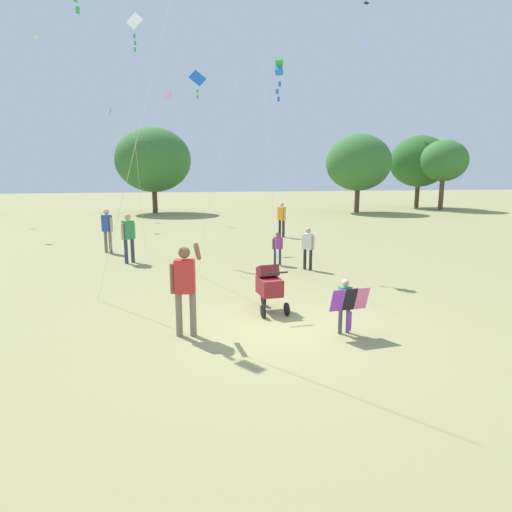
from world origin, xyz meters
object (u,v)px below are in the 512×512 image
(kite_orange_delta, at_px, (279,70))
(person_couple_left, at_px, (282,217))
(kite_blue_high, at_px, (200,89))
(person_back_turned, at_px, (278,246))
(child_with_butterfly_kite, at_px, (346,301))
(kite_green_novelty, at_px, (135,37))
(person_kid_running, at_px, (107,227))
(person_red_shirt, at_px, (128,234))
(person_sitting_far, at_px, (308,245))
(person_adult_flyer, at_px, (185,283))
(stroller, at_px, (269,284))

(kite_orange_delta, relative_size, person_couple_left, 3.93)
(kite_blue_high, bearing_deg, kite_orange_delta, -68.44)
(person_couple_left, height_order, person_back_turned, person_couple_left)
(child_with_butterfly_kite, bearing_deg, kite_blue_high, 99.45)
(person_couple_left, bearing_deg, kite_green_novelty, -157.30)
(person_kid_running, bearing_deg, person_red_shirt, -65.27)
(person_kid_running, bearing_deg, person_sitting_far, -32.82)
(kite_orange_delta, relative_size, kite_blue_high, 0.90)
(person_sitting_far, height_order, person_back_turned, person_sitting_far)
(kite_orange_delta, xyz_separation_m, person_red_shirt, (-4.72, 1.31, -5.01))
(kite_green_novelty, height_order, person_red_shirt, kite_green_novelty)
(child_with_butterfly_kite, bearing_deg, kite_orange_delta, 88.65)
(kite_orange_delta, bearing_deg, kite_green_novelty, 140.35)
(person_adult_flyer, bearing_deg, kite_green_novelty, 98.07)
(person_adult_flyer, xyz_separation_m, person_kid_running, (-2.64, 9.15, -0.04))
(child_with_butterfly_kite, height_order, kite_orange_delta, kite_orange_delta)
(child_with_butterfly_kite, distance_m, person_adult_flyer, 2.96)
(person_couple_left, relative_size, person_back_turned, 1.49)
(kite_orange_delta, height_order, person_couple_left, kite_orange_delta)
(person_couple_left, bearing_deg, person_red_shirt, -142.78)
(person_adult_flyer, relative_size, kite_blue_high, 0.25)
(person_back_turned, bearing_deg, kite_blue_high, 112.20)
(child_with_butterfly_kite, bearing_deg, person_couple_left, 81.70)
(person_sitting_far, distance_m, person_back_turned, 1.15)
(person_adult_flyer, xyz_separation_m, person_sitting_far, (3.85, 4.97, -0.24))
(person_back_turned, bearing_deg, person_couple_left, 75.07)
(person_adult_flyer, bearing_deg, person_red_shirt, 103.33)
(person_adult_flyer, distance_m, kite_orange_delta, 8.18)
(child_with_butterfly_kite, distance_m, person_red_shirt, 8.79)
(kite_green_novelty, height_order, kite_blue_high, kite_green_novelty)
(person_adult_flyer, relative_size, person_red_shirt, 1.06)
(person_sitting_far, bearing_deg, person_couple_left, 82.92)
(kite_orange_delta, height_order, person_kid_running, kite_orange_delta)
(stroller, xyz_separation_m, person_back_turned, (1.28, 4.67, 0.03))
(kite_orange_delta, relative_size, person_kid_running, 3.86)
(kite_blue_high, xyz_separation_m, person_back_turned, (2.07, -5.07, -5.62))
(kite_blue_high, relative_size, person_red_shirt, 4.29)
(person_red_shirt, bearing_deg, stroller, -59.50)
(person_sitting_far, bearing_deg, kite_blue_high, 115.55)
(stroller, relative_size, person_sitting_far, 0.85)
(kite_blue_high, xyz_separation_m, person_kid_running, (-3.66, -1.73, -5.29))
(person_red_shirt, bearing_deg, person_kid_running, 114.73)
(kite_blue_high, bearing_deg, person_sitting_far, -64.45)
(person_adult_flyer, xyz_separation_m, person_couple_left, (4.71, 11.89, -0.06))
(kite_blue_high, bearing_deg, person_back_turned, -67.80)
(person_red_shirt, distance_m, person_couple_left, 8.01)
(kite_green_novelty, relative_size, person_red_shirt, 5.26)
(person_adult_flyer, height_order, kite_orange_delta, kite_orange_delta)
(person_couple_left, bearing_deg, person_kid_running, -159.54)
(stroller, relative_size, kite_green_novelty, 0.13)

